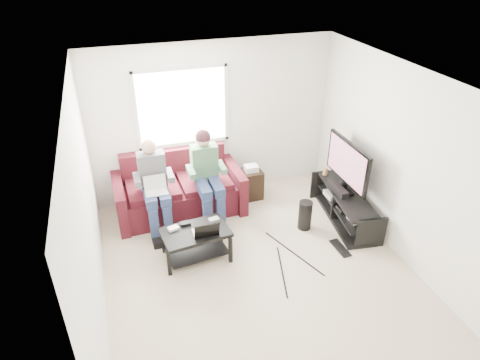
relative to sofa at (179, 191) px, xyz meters
name	(u,v)px	position (x,y,z in m)	size (l,w,h in m)	color
floor	(259,271)	(0.73, -1.82, -0.34)	(4.50, 4.50, 0.00)	beige
ceiling	(264,83)	(0.73, -1.82, 2.26)	(4.50, 4.50, 0.00)	white
wall_back	(213,121)	(0.73, 0.43, 0.96)	(4.50, 4.50, 0.00)	silver
wall_front	(362,334)	(0.73, -4.07, 0.96)	(4.50, 4.50, 0.00)	silver
wall_left	(87,219)	(-1.27, -1.82, 0.96)	(4.50, 4.50, 0.00)	silver
wall_right	(402,165)	(2.73, -1.82, 0.96)	(4.50, 4.50, 0.00)	silver
window	(182,107)	(0.23, 0.41, 1.26)	(1.48, 0.04, 1.28)	white
sofa	(179,191)	(0.00, 0.00, 0.00)	(2.03, 1.02, 0.95)	#481221
person_left	(155,183)	(-0.40, -0.38, 0.43)	(0.40, 0.70, 1.40)	navy
person_right	(207,171)	(0.40, -0.36, 0.49)	(0.40, 0.71, 1.44)	navy
laptop_silver	(156,189)	(-0.40, -0.53, 0.42)	(0.32, 0.22, 0.24)	silver
coffee_table	(196,238)	(0.00, -1.27, -0.01)	(0.96, 0.65, 0.45)	black
laptop_black	(205,225)	(0.12, -1.35, 0.23)	(0.34, 0.24, 0.24)	black
controller_a	(173,228)	(-0.28, -1.15, 0.13)	(0.14, 0.09, 0.04)	silver
controller_b	(185,224)	(-0.10, -1.09, 0.13)	(0.14, 0.09, 0.04)	black
controller_c	(214,220)	(0.30, -1.12, 0.13)	(0.14, 0.09, 0.04)	gray
tv_stand	(345,208)	(2.43, -1.10, -0.12)	(0.65, 1.55, 0.50)	black
tv	(347,164)	(2.42, -1.00, 0.61)	(0.12, 1.10, 0.81)	black
soundbar	(337,188)	(2.31, -1.00, 0.20)	(0.12, 0.50, 0.10)	black
drink_cup	(325,171)	(2.38, -0.47, 0.21)	(0.08, 0.08, 0.12)	#A57347
console_white	(359,218)	(2.43, -1.50, -0.05)	(0.30, 0.22, 0.06)	silver
console_grey	(336,194)	(2.43, -0.80, -0.04)	(0.34, 0.26, 0.08)	gray
console_black	(347,205)	(2.43, -1.15, -0.05)	(0.38, 0.30, 0.07)	black
subwoofer	(305,215)	(1.73, -1.11, -0.11)	(0.21, 0.21, 0.47)	black
keyboard_floor	(340,248)	(2.01, -1.74, -0.33)	(0.14, 0.41, 0.02)	black
end_table	(251,183)	(1.24, -0.01, -0.07)	(0.34, 0.34, 0.61)	black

